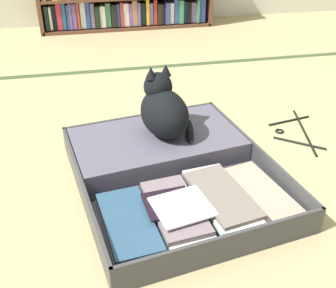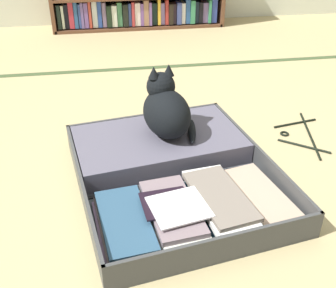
# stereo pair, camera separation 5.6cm
# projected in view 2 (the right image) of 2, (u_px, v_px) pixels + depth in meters

# --- Properties ---
(ground_plane) EXTENTS (10.00, 10.00, 0.00)m
(ground_plane) POSITION_uv_depth(u_px,v_px,m) (196.00, 187.00, 1.60)
(ground_plane) COLOR tan
(tatami_border) EXTENTS (4.80, 0.05, 0.00)m
(tatami_border) POSITION_uv_depth(u_px,v_px,m) (153.00, 67.00, 2.68)
(tatami_border) COLOR #3D4F2E
(tatami_border) RESTS_ON ground_plane
(open_suitcase) EXTENTS (0.84, 0.95, 0.11)m
(open_suitcase) POSITION_uv_depth(u_px,v_px,m) (170.00, 168.00, 1.63)
(open_suitcase) COLOR #3C3E40
(open_suitcase) RESTS_ON ground_plane
(black_cat) EXTENTS (0.26, 0.30, 0.29)m
(black_cat) POSITION_uv_depth(u_px,v_px,m) (166.00, 110.00, 1.69)
(black_cat) COLOR black
(black_cat) RESTS_ON open_suitcase
(clothes_hanger) EXTENTS (0.26, 0.42, 0.01)m
(clothes_hanger) POSITION_uv_depth(u_px,v_px,m) (301.00, 134.00, 1.94)
(clothes_hanger) COLOR black
(clothes_hanger) RESTS_ON ground_plane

